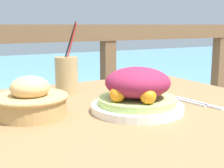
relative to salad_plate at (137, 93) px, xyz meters
name	(u,v)px	position (x,y,z in m)	size (l,w,h in m)	color
patio_table	(109,144)	(-0.06, 0.06, -0.15)	(1.02, 0.84, 0.73)	olive
railing_fence	(30,77)	(-0.06, 0.91, -0.09)	(2.80, 0.08, 0.96)	brown
salad_plate	(137,93)	(0.00, 0.00, 0.00)	(0.25, 0.25, 0.12)	white
drink_glass	(67,75)	(-0.08, 0.31, 0.01)	(0.08, 0.08, 0.24)	tan
bread_basket	(31,100)	(-0.26, 0.10, -0.01)	(0.19, 0.19, 0.10)	tan
fork	(198,103)	(0.20, -0.02, -0.05)	(0.03, 0.18, 0.00)	silver
knife	(182,100)	(0.19, 0.03, -0.05)	(0.04, 0.18, 0.00)	silver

